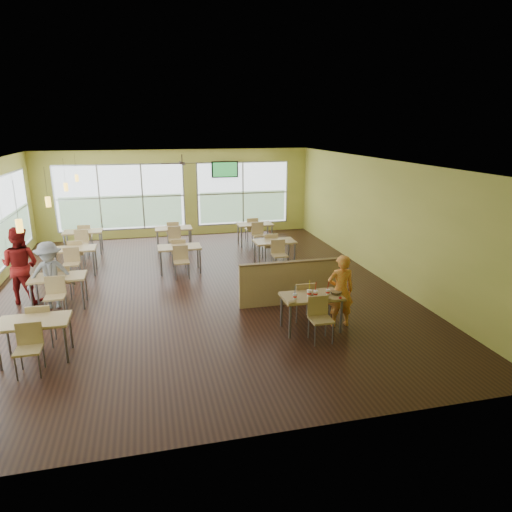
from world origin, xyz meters
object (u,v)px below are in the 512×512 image
Objects in this scene: main_table at (311,301)px; food_basket at (336,292)px; man_plaid at (341,291)px; half_wall_divider at (290,283)px.

food_basket is at bearing -4.82° from main_table.
main_table is at bearing 8.10° from man_plaid.
half_wall_divider is at bearing -60.88° from man_plaid.
half_wall_divider reaches higher than main_table.
food_basket is at bearing -71.08° from half_wall_divider.
food_basket is (0.51, -0.04, 0.15)m from main_table.
food_basket is (-0.14, -0.09, 0.01)m from man_plaid.
main_table is 1.45m from half_wall_divider.
man_plaid is 0.16m from food_basket.
man_plaid reaches higher than main_table.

